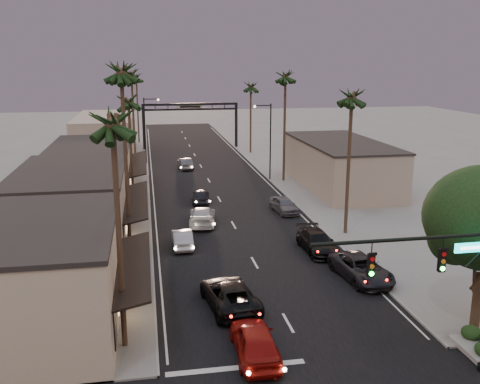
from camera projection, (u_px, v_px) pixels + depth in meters
name	position (u px, v px, depth m)	size (l,w,h in m)	color
ground	(215.00, 192.00, 57.55)	(200.00, 200.00, 0.00)	slate
road	(210.00, 182.00, 62.33)	(14.00, 120.00, 0.02)	black
sidewalk_left	(128.00, 173.00, 67.39)	(5.00, 92.00, 0.12)	slate
sidewalk_right	(275.00, 168.00, 70.62)	(5.00, 92.00, 0.12)	slate
storefront_near	(38.00, 278.00, 27.91)	(8.00, 12.00, 5.50)	#BAAC8E
storefront_mid	(72.00, 208.00, 41.30)	(8.00, 14.00, 5.50)	gray
storefront_far	(91.00, 170.00, 56.65)	(8.00, 16.00, 5.00)	#BAAC8E
storefront_dist	(105.00, 136.00, 78.52)	(8.00, 20.00, 6.00)	gray
building_right	(340.00, 165.00, 59.33)	(8.00, 18.00, 5.00)	gray
traffic_signal	(456.00, 270.00, 22.89)	(8.51, 0.22, 7.80)	black
arch	(190.00, 114.00, 84.91)	(15.20, 0.40, 7.27)	black
streetlight_right	(268.00, 135.00, 62.23)	(2.13, 0.30, 9.00)	black
streetlight_left	(147.00, 125.00, 72.31)	(2.13, 0.30, 9.00)	black
palm_la	(112.00, 115.00, 23.72)	(3.20, 3.20, 13.20)	#38281C
palm_lb	(121.00, 67.00, 35.68)	(3.20, 3.20, 15.20)	#38281C
palm_lc	(128.00, 97.00, 49.76)	(3.20, 3.20, 12.20)	#38281C
palm_ld	(131.00, 72.00, 67.46)	(3.20, 3.20, 14.20)	#38281C
palm_ra	(352.00, 92.00, 40.98)	(3.20, 3.20, 13.20)	#38281C
palm_rb	(286.00, 73.00, 59.87)	(3.20, 3.20, 14.20)	#38281C
palm_rc	(251.00, 84.00, 79.46)	(3.20, 3.20, 12.20)	#38281C
palm_far	(136.00, 75.00, 89.73)	(3.20, 3.20, 13.20)	#38281C
oncoming_red	(255.00, 341.00, 25.39)	(1.95, 4.84, 1.65)	maroon
oncoming_pickup	(230.00, 294.00, 30.60)	(2.57, 5.58, 1.55)	black
oncoming_silver	(182.00, 238.00, 40.54)	(1.43, 4.10, 1.35)	#A1A0A6
oncoming_white	(202.00, 216.00, 46.13)	(2.14, 5.26, 1.53)	silver
oncoming_dgrey	(201.00, 196.00, 53.30)	(1.62, 4.02, 1.37)	black
oncoming_grey_far	(185.00, 164.00, 69.81)	(1.52, 4.36, 1.44)	#47474B
curbside_near	(361.00, 268.00, 34.46)	(2.51, 5.43, 1.51)	black
curbside_black	(317.00, 242.00, 39.52)	(2.10, 5.16, 1.50)	black
curbside_grey	(284.00, 205.00, 49.77)	(1.73, 4.29, 1.46)	#535358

